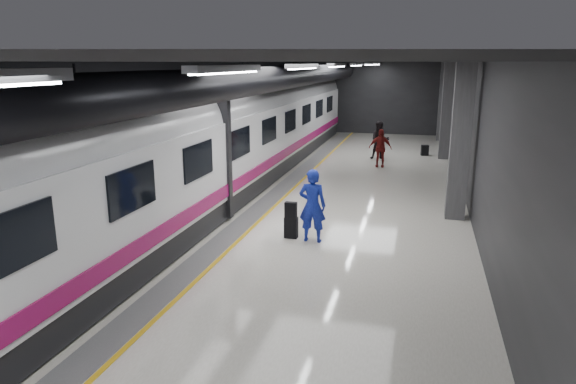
% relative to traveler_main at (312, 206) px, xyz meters
% --- Properties ---
extents(ground, '(40.00, 40.00, 0.00)m').
position_rel_traveler_main_xyz_m(ground, '(-0.89, 1.11, -0.95)').
color(ground, white).
rests_on(ground, ground).
extents(platform_hall, '(10.02, 40.02, 4.51)m').
position_rel_traveler_main_xyz_m(platform_hall, '(-1.18, 2.06, 2.59)').
color(platform_hall, black).
rests_on(platform_hall, ground).
extents(train, '(3.05, 38.00, 4.05)m').
position_rel_traveler_main_xyz_m(train, '(-4.14, 1.11, 1.12)').
color(train, black).
rests_on(train, ground).
extents(traveler_main, '(0.70, 0.47, 1.90)m').
position_rel_traveler_main_xyz_m(traveler_main, '(0.00, 0.00, 0.00)').
color(traveler_main, '#1A37C8').
rests_on(traveler_main, ground).
extents(suitcase_main, '(0.34, 0.22, 0.56)m').
position_rel_traveler_main_xyz_m(suitcase_main, '(-0.59, 0.12, -0.67)').
color(suitcase_main, black).
rests_on(suitcase_main, ground).
extents(shoulder_bag, '(0.31, 0.17, 0.41)m').
position_rel_traveler_main_xyz_m(shoulder_bag, '(-0.59, 0.10, -0.19)').
color(shoulder_bag, black).
rests_on(shoulder_bag, suitcase_main).
extents(traveler_far_a, '(0.94, 0.77, 1.80)m').
position_rel_traveler_main_xyz_m(traveler_far_a, '(0.66, 12.06, -0.05)').
color(traveler_far_a, black).
rests_on(traveler_far_a, ground).
extents(traveler_far_b, '(0.99, 0.44, 1.67)m').
position_rel_traveler_main_xyz_m(traveler_far_b, '(0.84, 10.23, -0.12)').
color(traveler_far_b, maroon).
rests_on(traveler_far_b, ground).
extents(suitcase_far, '(0.40, 0.31, 0.52)m').
position_rel_traveler_main_xyz_m(suitcase_far, '(2.75, 13.62, -0.69)').
color(suitcase_far, black).
rests_on(suitcase_far, ground).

